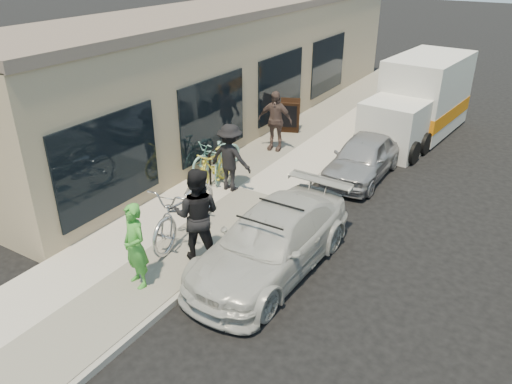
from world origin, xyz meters
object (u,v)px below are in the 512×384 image
at_px(sedan_white, 272,241).
at_px(cruiser_bike_b, 217,154).
at_px(bystander_a, 230,158).
at_px(bystander_b, 275,121).
at_px(bike_rack, 213,162).
at_px(sedan_silver, 363,157).
at_px(moving_truck, 420,102).
at_px(woman_rider, 135,246).
at_px(cruiser_bike_a, 218,161).
at_px(man_standing, 197,215).
at_px(tandem_bike, 186,209).
at_px(sandwich_board, 289,116).
at_px(cruiser_bike_c, 213,168).

xyz_separation_m(sedan_white, cruiser_bike_b, (-3.66, 3.26, -0.01)).
distance_m(bystander_a, bystander_b, 3.17).
relative_size(bike_rack, bystander_a, 0.50).
relative_size(cruiser_bike_b, bystander_a, 1.02).
xyz_separation_m(sedan_silver, bystander_a, (-2.58, -2.86, 0.45)).
xyz_separation_m(moving_truck, woman_rider, (-2.11, -11.62, -0.18)).
xyz_separation_m(bike_rack, cruiser_bike_a, (0.00, 0.23, -0.07)).
distance_m(man_standing, bystander_a, 3.28).
bearing_deg(tandem_bike, bystander_a, 92.10).
bearing_deg(sedan_silver, woman_rider, -104.38).
xyz_separation_m(sandwich_board, sedan_white, (3.43, -7.23, -0.07)).
height_order(woman_rider, cruiser_bike_b, woman_rider).
bearing_deg(tandem_bike, bystander_b, 90.34).
relative_size(tandem_bike, bystander_b, 1.37).
height_order(sedan_silver, moving_truck, moving_truck).
bearing_deg(cruiser_bike_c, cruiser_bike_b, 120.45).
bearing_deg(cruiser_bike_b, bystander_b, 86.96).
bearing_deg(tandem_bike, moving_truck, 66.92).
bearing_deg(cruiser_bike_c, cruiser_bike_a, 111.53).
xyz_separation_m(sandwich_board, cruiser_bike_c, (0.29, -4.88, -0.06)).
bearing_deg(tandem_bike, man_standing, -44.83).
xyz_separation_m(sandwich_board, bystander_b, (0.37, -1.67, 0.37)).
relative_size(sandwich_board, sedan_silver, 0.31).
relative_size(sedan_silver, woman_rider, 2.08).
bearing_deg(bike_rack, bystander_b, 84.58).
height_order(woman_rider, cruiser_bike_c, woman_rider).
relative_size(cruiser_bike_c, bystander_a, 0.95).
relative_size(sedan_white, bystander_b, 2.40).
distance_m(moving_truck, cruiser_bike_b, 7.56).
bearing_deg(cruiser_bike_a, tandem_bike, -96.98).
height_order(bike_rack, moving_truck, moving_truck).
bearing_deg(sandwich_board, cruiser_bike_b, -115.57).
bearing_deg(cruiser_bike_a, bystander_b, 54.88).
distance_m(man_standing, cruiser_bike_a, 4.03).
xyz_separation_m(bike_rack, cruiser_bike_b, (-0.32, 0.62, -0.06)).
height_order(tandem_bike, bystander_b, bystander_b).
distance_m(bike_rack, cruiser_bike_c, 0.35).
height_order(sandwich_board, man_standing, man_standing).
xyz_separation_m(moving_truck, cruiser_bike_a, (-3.64, -6.80, -0.55)).
bearing_deg(moving_truck, bystander_a, -106.30).
xyz_separation_m(bike_rack, moving_truck, (3.64, 7.03, 0.48)).
height_order(bike_rack, cruiser_bike_c, cruiser_bike_c).
xyz_separation_m(bike_rack, man_standing, (1.96, -3.25, 0.45)).
xyz_separation_m(woman_rider, cruiser_bike_a, (-1.53, 4.82, -0.37)).
xyz_separation_m(woman_rider, man_standing, (0.42, 1.34, 0.15)).
bearing_deg(moving_truck, woman_rider, -94.59).
bearing_deg(cruiser_bike_b, cruiser_bike_a, -38.88).
bearing_deg(cruiser_bike_a, sedan_silver, 6.95).
distance_m(sandwich_board, cruiser_bike_b, 3.98).
height_order(sedan_white, cruiser_bike_a, sedan_white).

